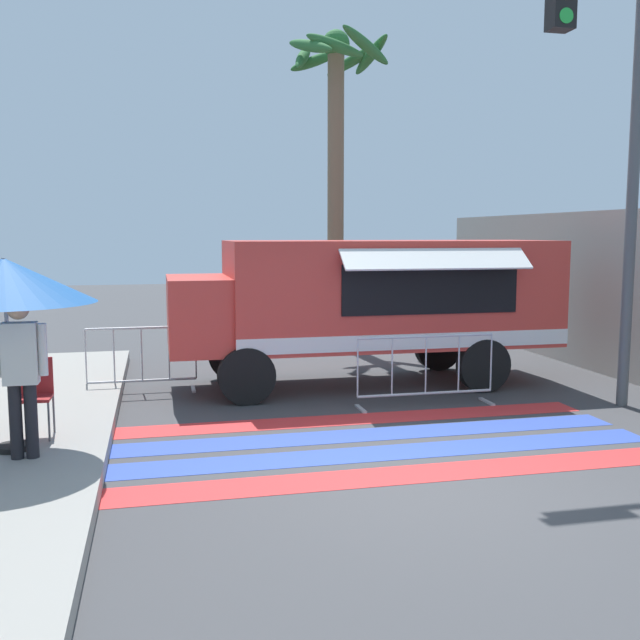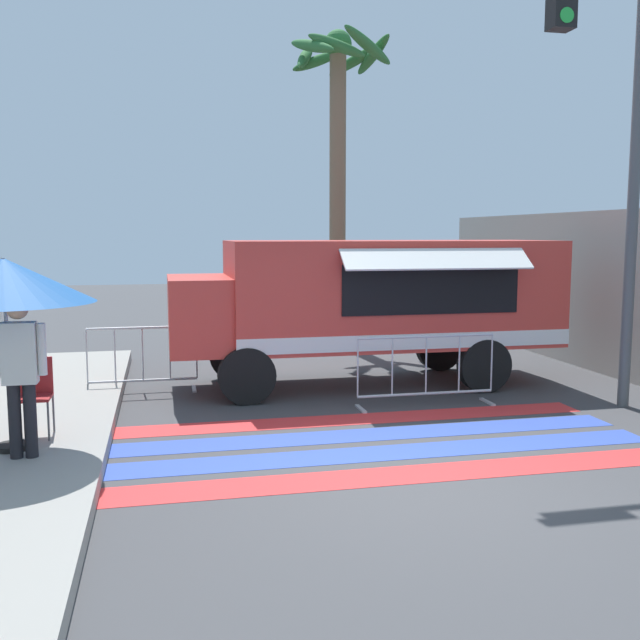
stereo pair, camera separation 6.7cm
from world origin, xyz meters
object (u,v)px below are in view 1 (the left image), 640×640
at_px(food_truck, 362,298).
at_px(barricade_front, 426,371).
at_px(barricade_side, 142,361).
at_px(palm_tree, 336,129).
at_px(patio_umbrella, 4,281).
at_px(folding_chair, 33,390).
at_px(vendor_person, 21,368).
at_px(traffic_signal_pole, 595,93).

relative_size(food_truck, barricade_front, 3.02).
relative_size(barricade_side, palm_tree, 0.25).
height_order(patio_umbrella, barricade_side, patio_umbrella).
bearing_deg(barricade_side, food_truck, -3.57).
bearing_deg(folding_chair, barricade_side, 85.64).
relative_size(patio_umbrella, palm_tree, 0.30).
bearing_deg(food_truck, vendor_person, -143.01).
height_order(vendor_person, barricade_front, vendor_person).
xyz_separation_m(patio_umbrella, folding_chair, (0.14, 0.54, -1.28)).
height_order(traffic_signal_pole, folding_chair, traffic_signal_pole).
bearing_deg(patio_umbrella, barricade_front, 16.19).
bearing_deg(traffic_signal_pole, palm_tree, 106.16).
bearing_deg(traffic_signal_pole, vendor_person, -170.23).
relative_size(traffic_signal_pole, patio_umbrella, 3.17).
distance_m(food_truck, palm_tree, 5.64).
height_order(vendor_person, barricade_side, vendor_person).
xyz_separation_m(folding_chair, vendor_person, (0.04, -0.87, 0.41)).
bearing_deg(vendor_person, barricade_side, 56.25).
distance_m(vendor_person, barricade_side, 3.95).
bearing_deg(folding_chair, vendor_person, -70.07).
height_order(patio_umbrella, vendor_person, patio_umbrella).
relative_size(folding_chair, barricade_side, 0.53).
xyz_separation_m(patio_umbrella, barricade_side, (1.30, 3.41, -1.49)).
height_order(food_truck, palm_tree, palm_tree).
bearing_deg(barricade_side, palm_tree, 45.14).
distance_m(traffic_signal_pole, folding_chair, 8.23).
distance_m(food_truck, traffic_signal_pole, 4.56).
height_order(food_truck, traffic_signal_pole, traffic_signal_pole).
height_order(patio_umbrella, barricade_front, patio_umbrella).
distance_m(traffic_signal_pole, palm_tree, 7.02).
xyz_separation_m(barricade_front, barricade_side, (-4.04, 1.86, -0.01)).
distance_m(folding_chair, palm_tree, 9.83).
bearing_deg(food_truck, barricade_side, 176.43).
xyz_separation_m(traffic_signal_pole, patio_umbrella, (-7.48, -0.93, -2.41)).
bearing_deg(folding_chair, food_truck, 46.97).
distance_m(traffic_signal_pole, vendor_person, 8.11).
bearing_deg(barricade_side, traffic_signal_pole, -21.79).
bearing_deg(folding_chair, traffic_signal_pole, 20.65).
distance_m(barricade_front, palm_tree, 7.48).
distance_m(barricade_front, barricade_side, 4.44).
distance_m(folding_chair, barricade_front, 5.29).
xyz_separation_m(patio_umbrella, palm_tree, (5.53, 7.67, 2.82)).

